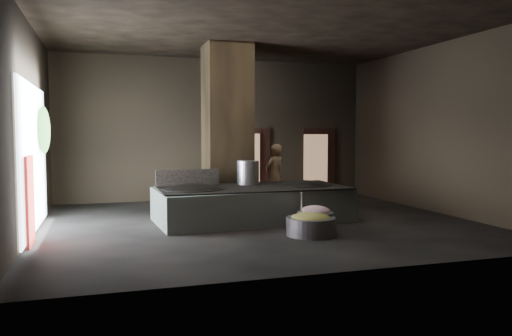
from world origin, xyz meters
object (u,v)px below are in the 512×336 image
object	(u,v)px
veg_basin	(311,226)
stock_pot	(248,173)
wok_left	(194,192)
hearth_platform	(252,204)
meat_basin	(315,222)
cook	(275,175)
wok_right	(303,188)

from	to	relation	value
veg_basin	stock_pot	bearing A→B (deg)	103.06
wok_left	veg_basin	size ratio (longest dim) A/B	1.41
hearth_platform	meat_basin	size ratio (longest dim) A/B	5.81
wok_left	cook	size ratio (longest dim) A/B	0.80
hearth_platform	wok_left	distance (m)	1.49
wok_right	stock_pot	xyz separation A→B (m)	(-1.30, 0.50, 0.38)
wok_right	stock_pot	bearing A→B (deg)	158.96
veg_basin	meat_basin	world-z (taller)	meat_basin
cook	meat_basin	bearing A→B (deg)	55.89
wok_right	cook	size ratio (longest dim) A/B	0.74
wok_left	hearth_platform	bearing A→B (deg)	1.97
wok_right	cook	world-z (taller)	cook
stock_pot	cook	distance (m)	1.96
veg_basin	meat_basin	distance (m)	0.34
stock_pot	veg_basin	xyz separation A→B (m)	(0.60, -2.60, -0.94)
hearth_platform	veg_basin	bearing A→B (deg)	-75.92
wok_right	veg_basin	world-z (taller)	wok_right
hearth_platform	wok_right	world-z (taller)	wok_right
wok_left	meat_basin	bearing A→B (deg)	-36.74
hearth_platform	veg_basin	world-z (taller)	hearth_platform
wok_left	stock_pot	bearing A→B (deg)	21.80
cook	veg_basin	size ratio (longest dim) A/B	1.77
hearth_platform	cook	bearing A→B (deg)	53.98
stock_pot	cook	size ratio (longest dim) A/B	0.33
veg_basin	meat_basin	xyz separation A→B (m)	(0.22, 0.27, 0.03)
stock_pot	meat_basin	bearing A→B (deg)	-70.62
stock_pot	wok_right	bearing A→B (deg)	-21.04
meat_basin	wok_left	bearing A→B (deg)	143.26
cook	veg_basin	world-z (taller)	cook
wok_left	wok_right	size ratio (longest dim) A/B	1.07
wok_left	cook	xyz separation A→B (m)	(2.75, 2.09, 0.16)
cook	wok_left	bearing A→B (deg)	9.55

